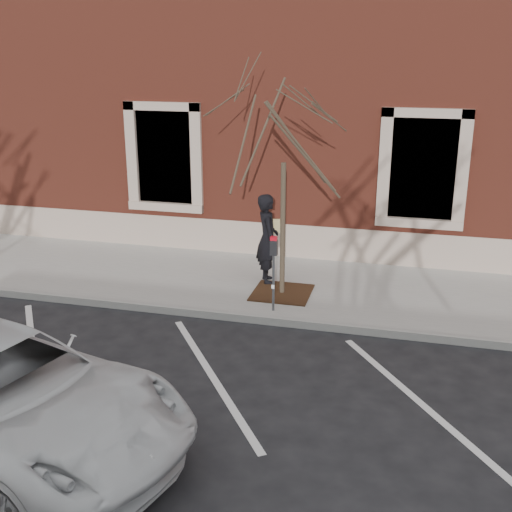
# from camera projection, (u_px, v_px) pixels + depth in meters

# --- Properties ---
(ground) EXTENTS (120.00, 120.00, 0.00)m
(ground) POSITION_uv_depth(u_px,v_px,m) (248.00, 321.00, 12.15)
(ground) COLOR #28282B
(ground) RESTS_ON ground
(sidewalk_near) EXTENTS (40.00, 3.50, 0.15)m
(sidewalk_near) POSITION_uv_depth(u_px,v_px,m) (269.00, 285.00, 13.73)
(sidewalk_near) COLOR #B2AEA7
(sidewalk_near) RESTS_ON ground
(curb_near) EXTENTS (40.00, 0.12, 0.15)m
(curb_near) POSITION_uv_depth(u_px,v_px,m) (247.00, 318.00, 12.08)
(curb_near) COLOR #9E9E99
(curb_near) RESTS_ON ground
(parking_stripes) EXTENTS (28.00, 4.40, 0.01)m
(parking_stripes) POSITION_uv_depth(u_px,v_px,m) (212.00, 376.00, 10.13)
(parking_stripes) COLOR silver
(parking_stripes) RESTS_ON ground
(building_civic) EXTENTS (40.00, 8.62, 8.00)m
(building_civic) POSITION_uv_depth(u_px,v_px,m) (319.00, 80.00, 18.00)
(building_civic) COLOR maroon
(building_civic) RESTS_ON ground
(man) EXTENTS (0.70, 0.82, 1.91)m
(man) POSITION_uv_depth(u_px,v_px,m) (267.00, 239.00, 13.41)
(man) COLOR black
(man) RESTS_ON sidewalk_near
(parking_meter) EXTENTS (0.13, 0.10, 1.47)m
(parking_meter) POSITION_uv_depth(u_px,v_px,m) (274.00, 260.00, 11.92)
(parking_meter) COLOR #595B60
(parking_meter) RESTS_ON sidewalk_near
(tree_grate) EXTENTS (1.16, 1.16, 0.03)m
(tree_grate) POSITION_uv_depth(u_px,v_px,m) (282.00, 293.00, 13.07)
(tree_grate) COLOR #392512
(tree_grate) RESTS_ON sidewalk_near
(sapling) EXTENTS (2.92, 2.92, 4.87)m
(sapling) POSITION_uv_depth(u_px,v_px,m) (284.00, 124.00, 11.99)
(sapling) COLOR #433928
(sapling) RESTS_ON sidewalk_near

